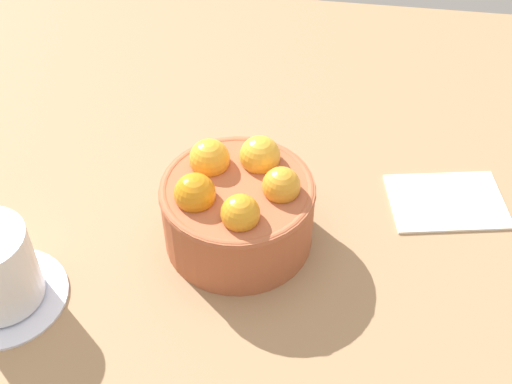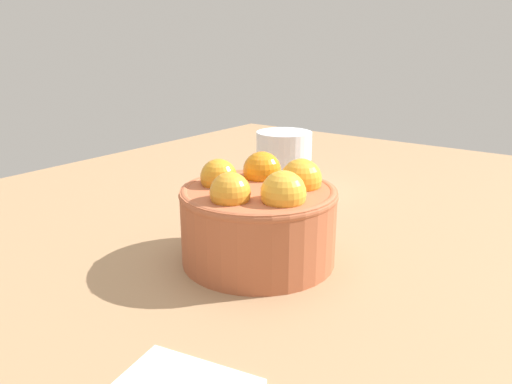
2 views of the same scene
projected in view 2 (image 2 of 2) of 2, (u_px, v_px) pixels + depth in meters
The scene contains 3 objects.
ground_plane at pixel (258, 282), 49.55cm from camera, with size 128.97×99.28×4.97cm, color #997551.
terracotta_bowl at pixel (259, 216), 47.46cm from camera, with size 15.00×15.00×9.97cm.
coffee_cup at pixel (284, 164), 69.40cm from camera, with size 11.76×11.76×8.54cm.
Camera 2 is at (-35.98, -26.42, 20.84)cm, focal length 34.87 mm.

